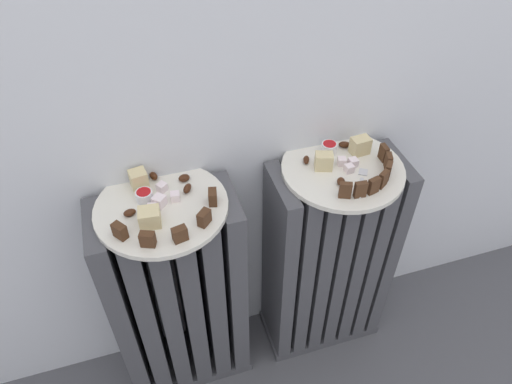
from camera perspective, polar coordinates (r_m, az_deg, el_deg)
The scene contains 37 objects.
radiator_left at distance 1.30m, azimuth -9.21°, elevation -12.59°, with size 0.35×0.17×0.66m.
radiator_right at distance 1.38m, azimuth 8.58°, elevation -8.25°, with size 0.35×0.17×0.66m.
plate_left at distance 1.04m, azimuth -11.26°, elevation -1.81°, with size 0.29×0.29×0.01m, color silver.
plate_right at distance 1.13m, azimuth 10.35°, elevation 2.70°, with size 0.29×0.29×0.01m, color silver.
dark_cake_slice_left_0 at distance 0.98m, azimuth -16.01°, elevation -4.51°, with size 0.03×0.02×0.03m, color #472B19.
dark_cake_slice_left_1 at distance 0.95m, azimuth -12.86°, elevation -5.54°, with size 0.03×0.02×0.03m, color #472B19.
dark_cake_slice_left_2 at distance 0.95m, azimuth -9.11°, elevation -5.00°, with size 0.03×0.02×0.03m, color #472B19.
dark_cake_slice_left_3 at distance 0.97m, azimuth -6.23°, elevation -3.09°, with size 0.03×0.02×0.03m, color #472B19.
dark_cake_slice_left_4 at distance 1.02m, azimuth -5.21°, elevation -0.61°, with size 0.03×0.02×0.03m, color #472B19.
marble_cake_slice_left_0 at distance 1.07m, azimuth -13.85°, elevation 1.42°, with size 0.04×0.04×0.05m, color beige.
marble_cake_slice_left_1 at distance 0.99m, azimuth -12.63°, elevation -2.98°, with size 0.04×0.04×0.04m, color beige.
turkish_delight_left_0 at distance 1.04m, azimuth -9.65°, elevation -0.54°, with size 0.02×0.02×0.02m, color white.
turkish_delight_left_1 at distance 1.07m, azimuth -11.21°, elevation 0.57°, with size 0.02×0.02×0.02m, color white.
turkish_delight_left_2 at distance 1.03m, azimuth -11.52°, elevation -1.05°, with size 0.02×0.02×0.02m, color white.
turkish_delight_left_3 at distance 1.02m, azimuth -12.32°, elevation -1.99°, with size 0.02×0.02×0.02m, color white.
medjool_date_left_0 at distance 1.03m, azimuth -14.89°, elevation -2.41°, with size 0.03×0.02×0.01m, color #3D1E0F.
medjool_date_left_1 at distance 1.05m, azimuth -8.23°, elevation 0.43°, with size 0.03×0.01×0.02m, color #3D1E0F.
medjool_date_left_2 at distance 1.10m, azimuth -12.18°, elevation 1.91°, with size 0.02×0.02×0.02m, color #3D1E0F.
medjool_date_left_3 at distance 1.08m, azimuth -8.61°, elevation 1.67°, with size 0.03×0.02×0.02m, color #3D1E0F.
jam_bowl_left at distance 1.05m, azimuth -13.24°, elevation -0.39°, with size 0.04×0.04×0.02m.
dark_cake_slice_right_0 at distance 1.04m, azimuth 10.65°, elevation 0.21°, with size 0.03×0.01×0.04m, color #472B19.
dark_cake_slice_right_1 at distance 1.05m, azimuth 12.41°, elevation 0.28°, with size 0.03×0.01×0.04m, color #472B19.
dark_cake_slice_right_2 at distance 1.06m, azimuth 13.92°, elevation 0.73°, with size 0.03×0.01×0.04m, color #472B19.
dark_cake_slice_right_3 at distance 1.09m, azimuth 15.00°, elevation 1.49°, with size 0.03×0.01×0.04m, color #472B19.
dark_cake_slice_right_4 at distance 1.11m, azimuth 15.55°, elevation 2.45°, with size 0.03×0.01×0.04m, color #472B19.
dark_cake_slice_right_5 at distance 1.14m, azimuth 15.56°, elevation 3.51°, with size 0.03×0.01×0.04m, color #472B19.
dark_cake_slice_right_6 at distance 1.16m, azimuth 15.04°, elevation 4.54°, with size 0.03×0.01×0.04m, color #472B19.
marble_cake_slice_right_0 at distance 1.17m, azimuth 12.37°, elevation 5.44°, with size 0.04×0.03×0.04m, color beige.
marble_cake_slice_right_1 at distance 1.11m, azimuth 8.12°, elevation 3.66°, with size 0.04×0.03×0.04m, color beige.
turkish_delight_right_0 at distance 1.13m, azimuth 10.24°, elevation 3.63°, with size 0.02×0.02×0.02m, color white.
turkish_delight_right_1 at distance 1.11m, azimuth 11.09°, elevation 2.78°, with size 0.02×0.02×0.02m, color white.
turkish_delight_right_2 at distance 1.13m, azimuth 11.55°, elevation 3.50°, with size 0.02×0.02×0.02m, color white.
medjool_date_right_0 at distance 1.08m, azimuth 10.14°, elevation 1.25°, with size 0.02×0.02×0.01m, color #3D1E0F.
medjool_date_right_1 at distance 1.13m, azimuth 6.04°, elevation 3.86°, with size 0.03×0.01×0.01m, color #3D1E0F.
medjool_date_right_2 at distance 1.19m, azimuth 10.55°, elevation 5.61°, with size 0.03×0.02×0.02m, color #3D1E0F.
jam_bowl_right at distance 1.16m, azimuth 8.75°, elevation 5.29°, with size 0.04×0.04×0.03m.
fork at distance 1.10m, azimuth 12.56°, elevation 1.35°, with size 0.07×0.09×0.00m.
Camera 1 is at (-0.23, -0.47, 1.39)m, focal length 33.39 mm.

